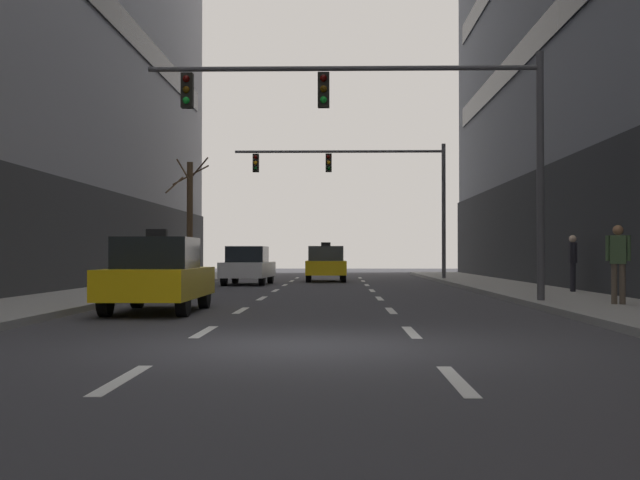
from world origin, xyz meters
TOP-DOWN VIEW (x-y plane):
  - ground_plane at (0.00, 0.00)m, footprint 120.00×120.00m
  - lane_stripe_l1_s3 at (-1.64, -3.00)m, footprint 0.16×2.00m
  - lane_stripe_l1_s4 at (-1.64, 2.00)m, footprint 0.16×2.00m
  - lane_stripe_l1_s5 at (-1.64, 7.00)m, footprint 0.16×2.00m
  - lane_stripe_l1_s6 at (-1.64, 12.00)m, footprint 0.16×2.00m
  - lane_stripe_l1_s7 at (-1.64, 17.00)m, footprint 0.16×2.00m
  - lane_stripe_l1_s8 at (-1.64, 22.00)m, footprint 0.16×2.00m
  - lane_stripe_l1_s9 at (-1.64, 27.00)m, footprint 0.16×2.00m
  - lane_stripe_l1_s10 at (-1.64, 32.00)m, footprint 0.16×2.00m
  - lane_stripe_l2_s3 at (1.64, -3.00)m, footprint 0.16×2.00m
  - lane_stripe_l2_s4 at (1.64, 2.00)m, footprint 0.16×2.00m
  - lane_stripe_l2_s5 at (1.64, 7.00)m, footprint 0.16×2.00m
  - lane_stripe_l2_s6 at (1.64, 12.00)m, footprint 0.16×2.00m
  - lane_stripe_l2_s7 at (1.64, 17.00)m, footprint 0.16×2.00m
  - lane_stripe_l2_s8 at (1.64, 22.00)m, footprint 0.16×2.00m
  - lane_stripe_l2_s9 at (1.64, 27.00)m, footprint 0.16×2.00m
  - lane_stripe_l2_s10 at (1.64, 32.00)m, footprint 0.16×2.00m
  - taxi_driving_0 at (-3.34, 6.40)m, footprint 1.78×4.24m
  - taxi_driving_1 at (-0.07, 26.41)m, footprint 1.86×4.29m
  - car_driving_2 at (-3.17, 22.40)m, footprint 1.93×4.22m
  - traffic_signal_0 at (1.90, 8.73)m, footprint 9.52×0.35m
  - traffic_signal_1 at (1.89, 26.79)m, footprint 9.66×0.35m
  - street_tree_0 at (-6.16, 25.75)m, footprint 1.84×1.61m
  - pedestrian_0 at (7.37, 13.28)m, footprint 0.24×0.53m
  - pedestrian_1 at (6.63, 7.16)m, footprint 0.50×0.31m

SIDE VIEW (x-z plane):
  - ground_plane at x=0.00m, z-range 0.00..0.00m
  - lane_stripe_l1_s3 at x=-1.64m, z-range 0.00..0.01m
  - lane_stripe_l1_s4 at x=-1.64m, z-range 0.00..0.01m
  - lane_stripe_l1_s5 at x=-1.64m, z-range 0.00..0.01m
  - lane_stripe_l1_s6 at x=-1.64m, z-range 0.00..0.01m
  - lane_stripe_l1_s7 at x=-1.64m, z-range 0.00..0.01m
  - lane_stripe_l1_s8 at x=-1.64m, z-range 0.00..0.01m
  - lane_stripe_l1_s9 at x=-1.64m, z-range 0.00..0.01m
  - lane_stripe_l1_s10 at x=-1.64m, z-range 0.00..0.01m
  - lane_stripe_l2_s3 at x=1.64m, z-range 0.00..0.01m
  - lane_stripe_l2_s4 at x=1.64m, z-range 0.00..0.01m
  - lane_stripe_l2_s5 at x=1.64m, z-range 0.00..0.01m
  - lane_stripe_l2_s6 at x=1.64m, z-range 0.00..0.01m
  - lane_stripe_l2_s7 at x=1.64m, z-range 0.00..0.01m
  - lane_stripe_l2_s8 at x=1.64m, z-range 0.00..0.01m
  - lane_stripe_l2_s9 at x=1.64m, z-range 0.00..0.01m
  - lane_stripe_l2_s10 at x=1.64m, z-range 0.00..0.01m
  - car_driving_2 at x=-3.17m, z-range -0.01..1.54m
  - taxi_driving_0 at x=-3.34m, z-range -0.10..1.67m
  - taxi_driving_1 at x=-0.07m, z-range -0.10..1.67m
  - pedestrian_0 at x=7.37m, z-range 0.27..1.93m
  - pedestrian_1 at x=6.63m, z-range 0.28..2.02m
  - street_tree_0 at x=-6.16m, z-range 0.18..5.63m
  - traffic_signal_0 at x=1.90m, z-range 1.51..7.47m
  - traffic_signal_1 at x=1.89m, z-range 1.58..7.74m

